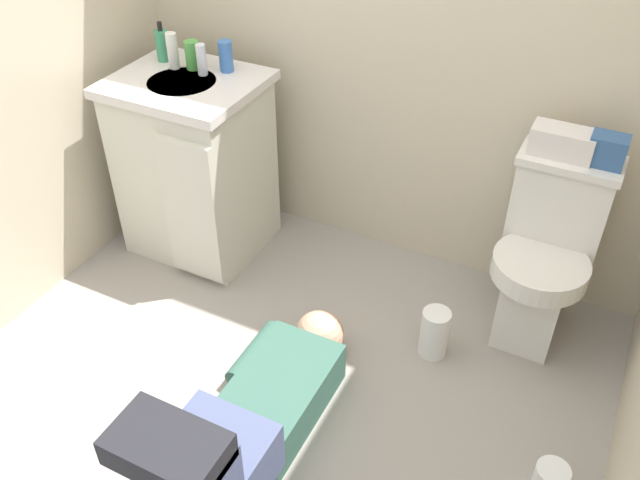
% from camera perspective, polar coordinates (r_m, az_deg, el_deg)
% --- Properties ---
extents(ground_plane, '(2.81, 2.98, 0.04)m').
position_cam_1_polar(ground_plane, '(2.59, -3.57, -12.47)').
color(ground_plane, gray).
extents(toilet, '(0.36, 0.46, 0.75)m').
position_cam_1_polar(toilet, '(2.68, 18.55, -1.25)').
color(toilet, silver).
rests_on(toilet, ground_plane).
extents(vanity_cabinet, '(0.60, 0.53, 0.82)m').
position_cam_1_polar(vanity_cabinet, '(3.03, -10.53, 6.27)').
color(vanity_cabinet, beige).
rests_on(vanity_cabinet, ground_plane).
extents(faucet, '(0.02, 0.02, 0.10)m').
position_cam_1_polar(faucet, '(2.93, -9.91, 15.19)').
color(faucet, silver).
rests_on(faucet, vanity_cabinet).
extents(person_plumber, '(0.39, 1.06, 0.52)m').
position_cam_1_polar(person_plumber, '(2.27, -6.20, -14.78)').
color(person_plumber, '#33594C').
rests_on(person_plumber, ground_plane).
extents(tissue_box, '(0.22, 0.11, 0.10)m').
position_cam_1_polar(tissue_box, '(2.53, 19.91, 7.84)').
color(tissue_box, silver).
rests_on(tissue_box, toilet).
extents(toiletry_bag, '(0.12, 0.09, 0.11)m').
position_cam_1_polar(toiletry_bag, '(2.52, 23.24, 7.01)').
color(toiletry_bag, '#33598C').
rests_on(toiletry_bag, toilet).
extents(soap_dispenser, '(0.06, 0.06, 0.17)m').
position_cam_1_polar(soap_dispenser, '(3.02, -13.24, 15.82)').
color(soap_dispenser, '#388E63').
rests_on(soap_dispenser, vanity_cabinet).
extents(bottle_white, '(0.05, 0.05, 0.15)m').
position_cam_1_polar(bottle_white, '(2.94, -12.41, 15.43)').
color(bottle_white, white).
rests_on(bottle_white, vanity_cabinet).
extents(bottle_green, '(0.06, 0.06, 0.12)m').
position_cam_1_polar(bottle_green, '(2.92, -10.79, 15.17)').
color(bottle_green, '#4DA245').
rests_on(bottle_green, vanity_cabinet).
extents(bottle_clear, '(0.04, 0.04, 0.13)m').
position_cam_1_polar(bottle_clear, '(2.86, -10.03, 14.85)').
color(bottle_clear, silver).
rests_on(bottle_clear, vanity_cabinet).
extents(bottle_blue, '(0.06, 0.06, 0.13)m').
position_cam_1_polar(bottle_blue, '(2.87, -8.00, 15.20)').
color(bottle_blue, '#3A6DB9').
rests_on(bottle_blue, vanity_cabinet).
extents(paper_towel_roll, '(0.11, 0.11, 0.21)m').
position_cam_1_polar(paper_towel_roll, '(2.64, 9.69, -7.79)').
color(paper_towel_roll, white).
rests_on(paper_towel_roll, ground_plane).
extents(toilet_paper_roll, '(0.11, 0.11, 0.10)m').
position_cam_1_polar(toilet_paper_roll, '(2.40, 19.01, -18.62)').
color(toilet_paper_roll, white).
rests_on(toilet_paper_roll, ground_plane).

